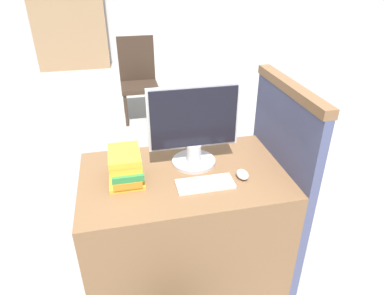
{
  "coord_description": "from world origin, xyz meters",
  "views": [
    {
      "loc": [
        -0.3,
        -1.2,
        1.8
      ],
      "look_at": [
        0.04,
        0.32,
        0.93
      ],
      "focal_mm": 32.0,
      "sensor_mm": 36.0,
      "label": 1
    }
  ],
  "objects_px": {
    "keyboard": "(205,184)",
    "mouse": "(242,174)",
    "monitor": "(194,127)",
    "book_stack": "(126,166)",
    "far_chair": "(138,76)"
  },
  "relations": [
    {
      "from": "keyboard",
      "to": "book_stack",
      "type": "height_order",
      "value": "book_stack"
    },
    {
      "from": "monitor",
      "to": "keyboard",
      "type": "relative_size",
      "value": 1.68
    },
    {
      "from": "book_stack",
      "to": "far_chair",
      "type": "relative_size",
      "value": 0.26
    },
    {
      "from": "mouse",
      "to": "book_stack",
      "type": "bearing_deg",
      "value": 168.95
    },
    {
      "from": "keyboard",
      "to": "mouse",
      "type": "xyz_separation_m",
      "value": [
        0.22,
        0.03,
        0.01
      ]
    },
    {
      "from": "keyboard",
      "to": "mouse",
      "type": "height_order",
      "value": "mouse"
    },
    {
      "from": "monitor",
      "to": "far_chair",
      "type": "relative_size",
      "value": 0.52
    },
    {
      "from": "keyboard",
      "to": "mouse",
      "type": "bearing_deg",
      "value": 6.81
    },
    {
      "from": "book_stack",
      "to": "far_chair",
      "type": "xyz_separation_m",
      "value": [
        0.26,
        2.57,
        -0.3
      ]
    },
    {
      "from": "monitor",
      "to": "far_chair",
      "type": "xyz_separation_m",
      "value": [
        -0.13,
        2.48,
        -0.45
      ]
    },
    {
      "from": "book_stack",
      "to": "keyboard",
      "type": "bearing_deg",
      "value": -20.13
    },
    {
      "from": "keyboard",
      "to": "far_chair",
      "type": "relative_size",
      "value": 0.31
    },
    {
      "from": "book_stack",
      "to": "far_chair",
      "type": "height_order",
      "value": "far_chair"
    },
    {
      "from": "keyboard",
      "to": "book_stack",
      "type": "distance_m",
      "value": 0.43
    },
    {
      "from": "mouse",
      "to": "far_chair",
      "type": "distance_m",
      "value": 2.72
    }
  ]
}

